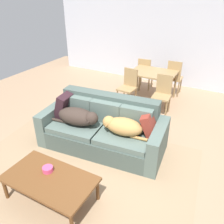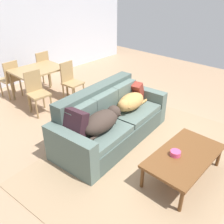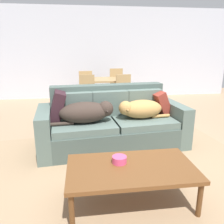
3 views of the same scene
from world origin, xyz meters
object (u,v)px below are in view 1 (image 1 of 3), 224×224
(dog_on_right_cushion, at_px, (122,126))
(dining_chair_far_right, at_px, (174,76))
(dining_chair_near_left, at_px, (128,85))
(dining_chair_far_left, at_px, (145,72))
(dining_chair_near_right, at_px, (162,93))
(dining_table, at_px, (153,75))
(throw_pillow_by_left_arm, at_px, (65,105))
(couch, at_px, (104,129))
(bowl_on_coffee_table, at_px, (48,169))
(coffee_table, at_px, (50,180))
(dog_on_left_cushion, at_px, (79,117))
(throw_pillow_by_right_arm, at_px, (150,124))

(dog_on_right_cushion, xyz_separation_m, dining_chair_far_right, (0.07, 3.05, -0.08))
(dining_chair_near_left, relative_size, dining_chair_far_left, 1.00)
(dining_chair_near_right, bearing_deg, dining_table, 122.32)
(dining_chair_far_right, bearing_deg, dining_table, 49.07)
(throw_pillow_by_left_arm, distance_m, dining_table, 2.60)
(couch, relative_size, bowl_on_coffee_table, 15.83)
(dining_table, height_order, dining_chair_near_left, dining_chair_near_left)
(couch, xyz_separation_m, dining_chair_near_right, (0.54, 1.78, 0.15))
(coffee_table, xyz_separation_m, dining_chair_far_left, (-0.35, 4.42, 0.15))
(couch, bearing_deg, dining_chair_far_left, 91.13)
(dining_chair_near_left, bearing_deg, dog_on_left_cushion, -87.09)
(throw_pillow_by_right_arm, relative_size, dining_table, 0.35)
(dog_on_right_cushion, height_order, dining_chair_far_right, dining_chair_far_right)
(throw_pillow_by_right_arm, distance_m, dining_chair_near_left, 2.05)
(throw_pillow_by_right_arm, xyz_separation_m, bowl_on_coffee_table, (-0.93, -1.51, -0.20))
(dog_on_left_cushion, relative_size, bowl_on_coffee_table, 6.18)
(bowl_on_coffee_table, height_order, dining_chair_far_left, dining_chair_far_left)
(bowl_on_coffee_table, bearing_deg, dog_on_right_cushion, 67.14)
(dog_on_right_cushion, height_order, dining_chair_far_left, dining_chair_far_left)
(couch, height_order, throw_pillow_by_left_arm, couch)
(throw_pillow_by_right_arm, height_order, coffee_table, throw_pillow_by_right_arm)
(dining_chair_near_left, bearing_deg, dog_on_right_cushion, -63.91)
(dog_on_right_cushion, height_order, bowl_on_coffee_table, dog_on_right_cushion)
(coffee_table, xyz_separation_m, dining_chair_near_right, (0.54, 3.25, 0.14))
(dining_chair_near_left, xyz_separation_m, dining_chair_near_right, (0.88, -0.03, -0.01))
(throw_pillow_by_left_arm, xyz_separation_m, bowl_on_coffee_table, (0.73, -1.35, -0.24))
(coffee_table, height_order, dining_chair_far_left, dining_chair_far_left)
(bowl_on_coffee_table, relative_size, dining_chair_far_left, 0.16)
(dining_chair_near_right, bearing_deg, throw_pillow_by_right_arm, -84.43)
(dog_on_left_cushion, height_order, coffee_table, dog_on_left_cushion)
(throw_pillow_by_right_arm, bearing_deg, dining_chair_near_right, 99.89)
(coffee_table, bearing_deg, throw_pillow_by_left_arm, 120.20)
(dining_chair_near_right, distance_m, dining_chair_far_right, 1.16)
(bowl_on_coffee_table, xyz_separation_m, dining_chair_near_left, (-0.24, 3.19, 0.08))
(dining_table, relative_size, dining_chair_far_left, 1.23)
(dining_chair_far_right, bearing_deg, dog_on_left_cushion, 71.37)
(couch, height_order, dining_chair_far_right, dining_chair_far_right)
(throw_pillow_by_left_arm, height_order, coffee_table, throw_pillow_by_left_arm)
(couch, bearing_deg, dining_chair_near_left, 95.01)
(throw_pillow_by_left_arm, bearing_deg, dog_on_right_cushion, -3.75)
(throw_pillow_by_right_arm, distance_m, dining_table, 2.39)
(coffee_table, distance_m, dining_chair_far_right, 4.44)
(throw_pillow_by_left_arm, distance_m, dining_chair_far_right, 3.26)
(throw_pillow_by_left_arm, relative_size, coffee_table, 0.37)
(throw_pillow_by_left_arm, bearing_deg, coffee_table, -59.80)
(coffee_table, distance_m, dining_table, 3.88)
(dog_on_right_cushion, bearing_deg, dining_chair_near_right, 80.92)
(bowl_on_coffee_table, xyz_separation_m, dining_chair_near_right, (0.65, 3.16, 0.07))
(throw_pillow_by_right_arm, bearing_deg, dog_on_right_cushion, -148.30)
(couch, xyz_separation_m, throw_pillow_by_left_arm, (-0.84, -0.03, 0.32))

